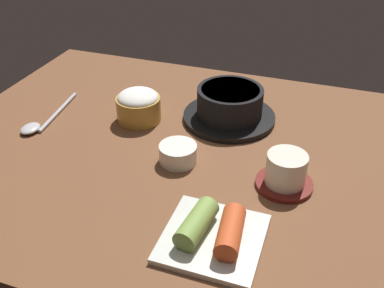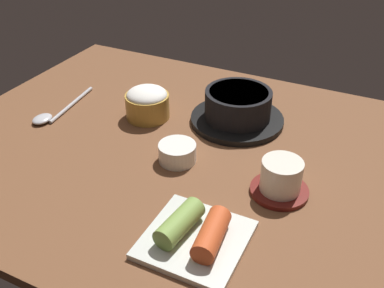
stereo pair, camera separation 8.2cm
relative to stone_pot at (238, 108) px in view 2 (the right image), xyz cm
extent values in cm
cube|color=brown|center=(-4.89, -13.97, -4.40)|extent=(100.00, 76.00, 2.00)
cylinder|color=black|center=(0.00, 0.00, -2.77)|extent=(19.73, 19.73, 1.26)
cylinder|color=black|center=(0.00, 0.00, 0.88)|extent=(13.89, 13.89, 6.05)
cylinder|color=#D15619|center=(0.00, 0.00, 3.61)|extent=(12.23, 12.23, 0.60)
cylinder|color=#B78C38|center=(-18.25, -6.38, -0.77)|extent=(9.43, 9.43, 5.26)
ellipsoid|color=white|center=(-18.25, -6.38, 1.86)|extent=(8.67, 8.67, 3.30)
cylinder|color=maroon|center=(14.94, -18.76, -3.00)|extent=(9.94, 9.94, 0.80)
cylinder|color=silver|center=(14.94, -18.76, 0.17)|extent=(6.88, 6.88, 5.53)
cylinder|color=#C6D18C|center=(14.94, -18.76, 2.63)|extent=(5.85, 5.85, 0.40)
cylinder|color=white|center=(-4.46, -18.09, -1.64)|extent=(7.04, 7.04, 3.52)
cylinder|color=#B73323|center=(-4.46, -18.09, -0.18)|extent=(5.77, 5.77, 0.50)
cube|color=silver|center=(7.13, -35.33, -2.90)|extent=(14.61, 14.61, 1.00)
cylinder|color=#7A9E47|center=(4.57, -35.33, -0.64)|extent=(4.54, 9.13, 3.51)
cylinder|color=#C64C23|center=(9.68, -35.33, -0.64)|extent=(4.41, 9.09, 3.51)
cylinder|color=#B7B7BC|center=(-36.36, -9.69, -3.00)|extent=(2.92, 17.13, 0.80)
ellipsoid|color=#B7B7BC|center=(-37.43, -18.21, -2.68)|extent=(3.60, 4.68, 1.26)
camera|label=1|loc=(19.55, -80.45, 44.91)|focal=41.30mm
camera|label=2|loc=(27.10, -77.30, 44.91)|focal=41.30mm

